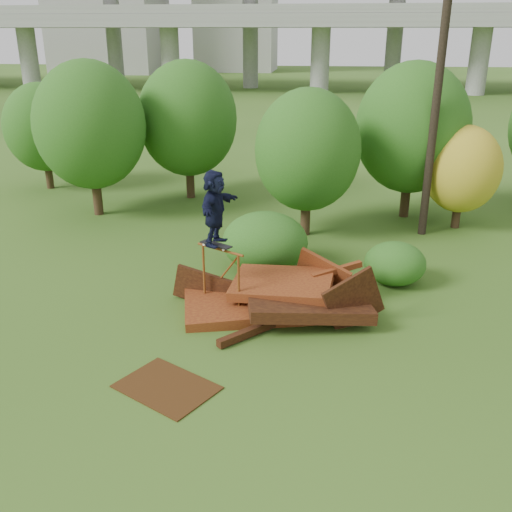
# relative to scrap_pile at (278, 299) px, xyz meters

# --- Properties ---
(ground) EXTENTS (240.00, 240.00, 0.00)m
(ground) POSITION_rel_scrap_pile_xyz_m (0.25, -2.14, -0.38)
(ground) COLOR #2D5116
(ground) RESTS_ON ground
(scrap_pile) EXTENTS (5.60, 3.64, 1.85)m
(scrap_pile) POSITION_rel_scrap_pile_xyz_m (0.00, 0.00, 0.00)
(scrap_pile) COLOR #51190E
(scrap_pile) RESTS_ON ground
(grind_rail) EXTENTS (1.29, 0.79, 1.73)m
(grind_rail) POSITION_rel_scrap_pile_xyz_m (-1.46, -0.06, 0.74)
(grind_rail) COLOR brown
(grind_rail) RESTS_ON ground
(skateboard) EXTENTS (0.89, 0.65, 0.09)m
(skateboard) POSITION_rel_scrap_pile_xyz_m (-1.58, 0.01, 1.42)
(skateboard) COLOR black
(skateboard) RESTS_ON grind_rail
(skater) EXTENTS (0.95, 1.83, 1.89)m
(skater) POSITION_rel_scrap_pile_xyz_m (-1.58, 0.01, 2.38)
(skater) COLOR black
(skater) RESTS_ON skateboard
(flat_plate) EXTENTS (2.34, 2.14, 0.03)m
(flat_plate) POSITION_rel_scrap_pile_xyz_m (-1.98, -3.61, -0.37)
(flat_plate) COLOR #3D220D
(flat_plate) RESTS_ON ground
(tree_0) EXTENTS (4.18, 4.18, 5.90)m
(tree_0) POSITION_rel_scrap_pile_xyz_m (-7.77, 7.73, 3.10)
(tree_0) COLOR black
(tree_0) RESTS_ON ground
(tree_1) EXTENTS (4.15, 4.15, 5.78)m
(tree_1) POSITION_rel_scrap_pile_xyz_m (-4.69, 10.62, 3.00)
(tree_1) COLOR black
(tree_1) RESTS_ON ground
(tree_2) EXTENTS (3.62, 3.62, 5.11)m
(tree_2) POSITION_rel_scrap_pile_xyz_m (0.47, 6.25, 2.63)
(tree_2) COLOR black
(tree_2) RESTS_ON ground
(tree_3) EXTENTS (4.22, 4.22, 5.86)m
(tree_3) POSITION_rel_scrap_pile_xyz_m (4.26, 8.87, 3.04)
(tree_3) COLOR black
(tree_3) RESTS_ON ground
(tree_4) EXTENTS (2.73, 2.73, 3.76)m
(tree_4) POSITION_rel_scrap_pile_xyz_m (5.98, 7.67, 1.81)
(tree_4) COLOR black
(tree_4) RESTS_ON ground
(tree_6) EXTENTS (3.41, 3.41, 4.76)m
(tree_6) POSITION_rel_scrap_pile_xyz_m (-11.54, 11.42, 2.41)
(tree_6) COLOR black
(tree_6) RESTS_ON ground
(shrub_left) EXTENTS (2.58, 2.38, 1.79)m
(shrub_left) POSITION_rel_scrap_pile_xyz_m (-0.63, 2.85, 0.51)
(shrub_left) COLOR #225316
(shrub_left) RESTS_ON ground
(shrub_right) EXTENTS (1.75, 1.61, 1.24)m
(shrub_right) POSITION_rel_scrap_pile_xyz_m (3.16, 2.21, 0.24)
(shrub_right) COLOR #225316
(shrub_right) RESTS_ON ground
(utility_pole) EXTENTS (1.40, 0.28, 10.66)m
(utility_pole) POSITION_rel_scrap_pile_xyz_m (4.65, 6.80, 5.02)
(utility_pole) COLOR black
(utility_pole) RESTS_ON ground
(freeway_overpass) EXTENTS (160.00, 15.00, 13.70)m
(freeway_overpass) POSITION_rel_scrap_pile_xyz_m (0.25, 60.78, 9.93)
(freeway_overpass) COLOR gray
(freeway_overpass) RESTS_ON ground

